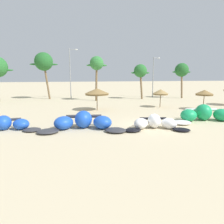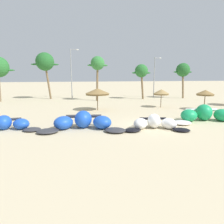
{
  "view_description": "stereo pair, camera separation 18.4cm",
  "coord_description": "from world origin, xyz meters",
  "px_view_note": "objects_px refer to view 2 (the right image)",
  "views": [
    {
      "loc": [
        -7.36,
        -16.93,
        4.58
      ],
      "look_at": [
        -3.29,
        2.0,
        1.0
      ],
      "focal_mm": 31.92,
      "sensor_mm": 36.0,
      "label": 1
    },
    {
      "loc": [
        -7.18,
        -16.97,
        4.58
      ],
      "look_at": [
        -3.29,
        2.0,
        1.0
      ],
      "focal_mm": 31.92,
      "sensor_mm": 36.0,
      "label": 2
    }
  ],
  "objects_px": {
    "kite_far_left": "(3,125)",
    "palm_center_right": "(183,70)",
    "beach_umbrella_middle": "(161,92)",
    "palm_left_of_gap": "(98,64)",
    "beach_umbrella_near_van": "(97,92)",
    "palm_center_left": "(141,72)",
    "kite_left_of_center": "(155,123)",
    "kite_left": "(83,122)",
    "lamppost_west_center": "(155,75)",
    "lamppost_west": "(72,71)",
    "kite_center": "(206,115)",
    "beach_umbrella_near_palms": "(205,93)",
    "palm_left": "(45,62)"
  },
  "relations": [
    {
      "from": "kite_far_left",
      "to": "palm_center_right",
      "type": "bearing_deg",
      "value": 34.25
    },
    {
      "from": "beach_umbrella_middle",
      "to": "palm_center_right",
      "type": "distance_m",
      "value": 13.93
    },
    {
      "from": "kite_far_left",
      "to": "beach_umbrella_middle",
      "type": "xyz_separation_m",
      "value": [
        18.37,
        8.77,
        1.74
      ]
    },
    {
      "from": "kite_far_left",
      "to": "palm_left_of_gap",
      "type": "distance_m",
      "value": 21.92
    },
    {
      "from": "beach_umbrella_near_van",
      "to": "palm_center_left",
      "type": "xyz_separation_m",
      "value": [
        9.92,
        10.86,
        2.81
      ]
    },
    {
      "from": "kite_left_of_center",
      "to": "kite_far_left",
      "type": "bearing_deg",
      "value": 170.7
    },
    {
      "from": "beach_umbrella_near_van",
      "to": "palm_center_right",
      "type": "bearing_deg",
      "value": 29.75
    },
    {
      "from": "kite_left",
      "to": "lamppost_west_center",
      "type": "distance_m",
      "value": 27.64
    },
    {
      "from": "palm_left_of_gap",
      "to": "lamppost_west",
      "type": "height_order",
      "value": "lamppost_west"
    },
    {
      "from": "kite_center",
      "to": "beach_umbrella_near_palms",
      "type": "height_order",
      "value": "beach_umbrella_near_palms"
    },
    {
      "from": "beach_umbrella_near_palms",
      "to": "lamppost_west_center",
      "type": "xyz_separation_m",
      "value": [
        -0.39,
        15.7,
        2.29
      ]
    },
    {
      "from": "kite_left_of_center",
      "to": "palm_center_left",
      "type": "distance_m",
      "value": 22.58
    },
    {
      "from": "kite_left_of_center",
      "to": "lamppost_west_center",
      "type": "distance_m",
      "value": 25.72
    },
    {
      "from": "beach_umbrella_near_palms",
      "to": "palm_left_of_gap",
      "type": "height_order",
      "value": "palm_left_of_gap"
    },
    {
      "from": "beach_umbrella_near_van",
      "to": "palm_center_left",
      "type": "relative_size",
      "value": 0.48
    },
    {
      "from": "beach_umbrella_near_palms",
      "to": "kite_left_of_center",
      "type": "bearing_deg",
      "value": -143.73
    },
    {
      "from": "beach_umbrella_near_van",
      "to": "beach_umbrella_near_palms",
      "type": "xyz_separation_m",
      "value": [
        14.03,
        -2.64,
        -0.17
      ]
    },
    {
      "from": "beach_umbrella_near_van",
      "to": "palm_center_left",
      "type": "height_order",
      "value": "palm_center_left"
    },
    {
      "from": "palm_left_of_gap",
      "to": "lamppost_west_center",
      "type": "distance_m",
      "value": 12.73
    },
    {
      "from": "beach_umbrella_middle",
      "to": "lamppost_west_center",
      "type": "bearing_deg",
      "value": 70.79
    },
    {
      "from": "kite_left_of_center",
      "to": "kite_center",
      "type": "relative_size",
      "value": 0.73
    },
    {
      "from": "kite_far_left",
      "to": "palm_left_of_gap",
      "type": "xyz_separation_m",
      "value": [
        10.48,
        18.28,
        6.03
      ]
    },
    {
      "from": "kite_center",
      "to": "beach_umbrella_middle",
      "type": "height_order",
      "value": "beach_umbrella_middle"
    },
    {
      "from": "palm_center_right",
      "to": "lamppost_west",
      "type": "bearing_deg",
      "value": 168.01
    },
    {
      "from": "kite_left",
      "to": "palm_center_right",
      "type": "xyz_separation_m",
      "value": [
        20.92,
        19.59,
        4.92
      ]
    },
    {
      "from": "palm_center_right",
      "to": "lamppost_west_center",
      "type": "xyz_separation_m",
      "value": [
        -4.8,
        2.51,
        -0.91
      ]
    },
    {
      "from": "palm_left_of_gap",
      "to": "palm_center_left",
      "type": "xyz_separation_m",
      "value": [
        8.52,
        0.78,
        -1.21
      ]
    },
    {
      "from": "beach_umbrella_middle",
      "to": "lamppost_west_center",
      "type": "distance_m",
      "value": 13.43
    },
    {
      "from": "beach_umbrella_near_palms",
      "to": "palm_center_left",
      "type": "xyz_separation_m",
      "value": [
        -4.11,
        13.51,
        2.98
      ]
    },
    {
      "from": "beach_umbrella_middle",
      "to": "palm_left_of_gap",
      "type": "bearing_deg",
      "value": 129.64
    },
    {
      "from": "kite_left_of_center",
      "to": "lamppost_west_center",
      "type": "xyz_separation_m",
      "value": [
        10.01,
        23.33,
        4.12
      ]
    },
    {
      "from": "kite_far_left",
      "to": "beach_umbrella_middle",
      "type": "bearing_deg",
      "value": 25.51
    },
    {
      "from": "kite_far_left",
      "to": "kite_center",
      "type": "relative_size",
      "value": 0.81
    },
    {
      "from": "beach_umbrella_middle",
      "to": "palm_left_of_gap",
      "type": "height_order",
      "value": "palm_left_of_gap"
    },
    {
      "from": "palm_left_of_gap",
      "to": "palm_center_left",
      "type": "relative_size",
      "value": 1.19
    },
    {
      "from": "lamppost_west",
      "to": "lamppost_west_center",
      "type": "height_order",
      "value": "lamppost_west"
    },
    {
      "from": "kite_center",
      "to": "beach_umbrella_middle",
      "type": "xyz_separation_m",
      "value": [
        -0.57,
        9.16,
        1.57
      ]
    },
    {
      "from": "kite_center",
      "to": "palm_left",
      "type": "distance_m",
      "value": 30.12
    },
    {
      "from": "beach_umbrella_near_palms",
      "to": "palm_center_left",
      "type": "relative_size",
      "value": 0.4
    },
    {
      "from": "palm_center_left",
      "to": "kite_far_left",
      "type": "bearing_deg",
      "value": -134.91
    },
    {
      "from": "beach_umbrella_middle",
      "to": "lamppost_west_center",
      "type": "height_order",
      "value": "lamppost_west_center"
    },
    {
      "from": "kite_left",
      "to": "beach_umbrella_near_van",
      "type": "height_order",
      "value": "beach_umbrella_near_van"
    },
    {
      "from": "palm_left",
      "to": "lamppost_west_center",
      "type": "xyz_separation_m",
      "value": [
        21.71,
        -1.7,
        -2.45
      ]
    },
    {
      "from": "palm_left",
      "to": "palm_left_of_gap",
      "type": "height_order",
      "value": "palm_left"
    },
    {
      "from": "beach_umbrella_middle",
      "to": "beach_umbrella_near_palms",
      "type": "relative_size",
      "value": 0.98
    },
    {
      "from": "kite_center",
      "to": "palm_left",
      "type": "height_order",
      "value": "palm_left"
    },
    {
      "from": "kite_left",
      "to": "palm_left",
      "type": "relative_size",
      "value": 0.85
    },
    {
      "from": "palm_left",
      "to": "palm_center_left",
      "type": "xyz_separation_m",
      "value": [
        17.99,
        -3.89,
        -1.76
      ]
    },
    {
      "from": "palm_center_left",
      "to": "lamppost_west_center",
      "type": "xyz_separation_m",
      "value": [
        3.72,
        2.19,
        -0.69
      ]
    },
    {
      "from": "palm_center_left",
      "to": "palm_left",
      "type": "bearing_deg",
      "value": 167.81
    }
  ]
}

